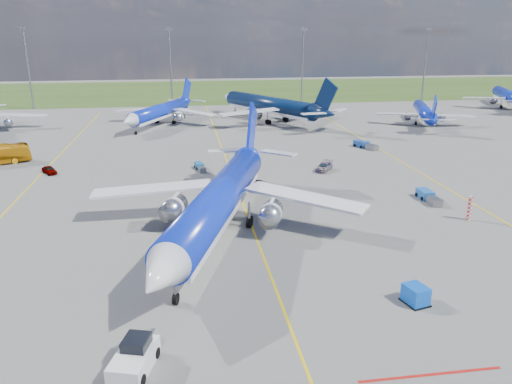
{
  "coord_description": "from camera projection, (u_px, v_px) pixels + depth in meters",
  "views": [
    {
      "loc": [
        -7.53,
        -43.62,
        21.65
      ],
      "look_at": [
        0.58,
        10.39,
        4.0
      ],
      "focal_mm": 35.0,
      "sensor_mm": 36.0,
      "label": 1
    }
  ],
  "objects": [
    {
      "name": "ground",
      "position": [
        266.0,
        263.0,
        48.77
      ],
      "size": [
        400.0,
        400.0,
        0.0
      ],
      "primitive_type": "plane",
      "color": "#5B5B58",
      "rests_on": "ground"
    },
    {
      "name": "warning_post",
      "position": [
        469.0,
        208.0,
        59.51
      ],
      "size": [
        0.5,
        0.5,
        3.0
      ],
      "primitive_type": "cylinder",
      "color": "red",
      "rests_on": "ground"
    },
    {
      "name": "service_car_b",
      "position": [
        260.0,
        186.0,
        70.51
      ],
      "size": [
        5.95,
        4.84,
        1.51
      ],
      "primitive_type": "imported",
      "rotation": [
        0.0,
        0.0,
        1.06
      ],
      "color": "#999999",
      "rests_on": "ground"
    },
    {
      "name": "baggage_tug_e",
      "position": [
        365.0,
        145.0,
        96.65
      ],
      "size": [
        3.56,
        5.68,
        1.25
      ],
      "rotation": [
        0.0,
        0.0,
        0.41
      ],
      "color": "#184294",
      "rests_on": "ground"
    },
    {
      "name": "service_car_a",
      "position": [
        49.0,
        170.0,
        79.33
      ],
      "size": [
        3.19,
        3.79,
        1.22
      ],
      "primitive_type": "imported",
      "rotation": [
        0.0,
        0.0,
        0.59
      ],
      "color": "#999999",
      "rests_on": "ground"
    },
    {
      "name": "bg_jet_nnw",
      "position": [
        161.0,
        125.0,
        120.42
      ],
      "size": [
        40.85,
        45.14,
        9.63
      ],
      "primitive_type": null,
      "rotation": [
        0.0,
        0.0,
        -0.43
      ],
      "color": "#0D25B7",
      "rests_on": "ground"
    },
    {
      "name": "taxiway_lines",
      "position": [
        236.0,
        182.0,
        74.85
      ],
      "size": [
        60.25,
        160.0,
        0.02
      ],
      "color": "gold",
      "rests_on": "ground"
    },
    {
      "name": "service_car_c",
      "position": [
        324.0,
        167.0,
        81.05
      ],
      "size": [
        4.11,
        4.81,
        1.32
      ],
      "primitive_type": "imported",
      "rotation": [
        0.0,
        0.0,
        -0.6
      ],
      "color": "#999999",
      "rests_on": "ground"
    },
    {
      "name": "bg_jet_ene",
      "position": [
        507.0,
        108.0,
        148.32
      ],
      "size": [
        38.96,
        44.16,
        9.63
      ],
      "primitive_type": null,
      "rotation": [
        0.0,
        0.0,
        2.79
      ],
      "color": "#0D25B7",
      "rests_on": "ground"
    },
    {
      "name": "baggage_tug_c",
      "position": [
        200.0,
        167.0,
        81.69
      ],
      "size": [
        1.8,
        4.37,
        0.95
      ],
      "rotation": [
        0.0,
        0.0,
        0.16
      ],
      "color": "#17578F",
      "rests_on": "ground"
    },
    {
      "name": "bg_jet_n",
      "position": [
        269.0,
        121.0,
        125.51
      ],
      "size": [
        51.69,
        55.89,
        11.77
      ],
      "primitive_type": null,
      "rotation": [
        0.0,
        0.0,
        3.65
      ],
      "color": "#07193C",
      "rests_on": "ground"
    },
    {
      "name": "grass_strip",
      "position": [
        200.0,
        91.0,
        189.91
      ],
      "size": [
        400.0,
        80.0,
        0.01
      ],
      "primitive_type": "cube",
      "color": "#2D4719",
      "rests_on": "ground"
    },
    {
      "name": "main_airliner",
      "position": [
        220.0,
        235.0,
        55.63
      ],
      "size": [
        47.09,
        53.86,
        11.85
      ],
      "primitive_type": null,
      "rotation": [
        0.0,
        0.0,
        -0.32
      ],
      "color": "#0D25B7",
      "rests_on": "ground"
    },
    {
      "name": "bg_jet_ne",
      "position": [
        423.0,
        124.0,
        122.35
      ],
      "size": [
        33.7,
        38.44,
        8.43
      ],
      "primitive_type": null,
      "rotation": [
        0.0,
        0.0,
        2.81
      ],
      "color": "#0D25B7",
      "rests_on": "ground"
    },
    {
      "name": "uld_container",
      "position": [
        416.0,
        295.0,
        41.42
      ],
      "size": [
        2.01,
        2.29,
        1.57
      ],
      "primitive_type": "cube",
      "rotation": [
        0.0,
        0.0,
        0.25
      ],
      "color": "blue",
      "rests_on": "ground"
    },
    {
      "name": "floodlight_masts",
      "position": [
        238.0,
        63.0,
        149.83
      ],
      "size": [
        202.2,
        0.5,
        22.7
      ],
      "color": "slate",
      "rests_on": "ground"
    },
    {
      "name": "pushback_tug",
      "position": [
        135.0,
        357.0,
        33.38
      ],
      "size": [
        3.37,
        6.13,
        2.04
      ],
      "rotation": [
        0.0,
        0.0,
        -0.29
      ],
      "color": "silver",
      "rests_on": "ground"
    },
    {
      "name": "baggage_tug_w",
      "position": [
        428.0,
        197.0,
        66.68
      ],
      "size": [
        1.57,
        5.29,
        1.18
      ],
      "rotation": [
        0.0,
        0.0,
        -0.02
      ],
      "color": "#1B57A7",
      "rests_on": "ground"
    }
  ]
}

